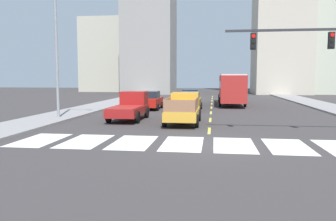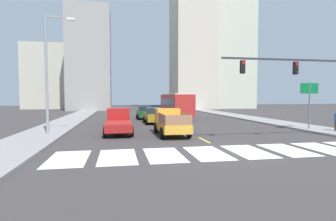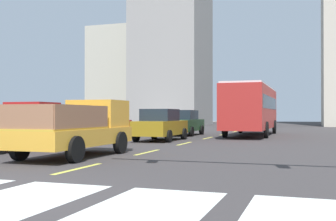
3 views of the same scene
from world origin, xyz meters
name	(u,v)px [view 3 (image 3 of 3)]	position (x,y,z in m)	size (l,w,h in m)	color
sidewalk_left	(36,135)	(-11.49, 18.00, 0.07)	(3.54, 110.00, 0.15)	gray
crosswalk_stripe_4	(14,201)	(1.15, 0.00, 0.00)	(1.81, 3.60, 0.01)	silver
crosswalk_stripe_5	(144,211)	(3.46, 0.00, 0.00)	(1.81, 3.60, 0.01)	silver
lane_dash_0	(79,169)	(0.00, 4.00, 0.00)	(0.16, 2.40, 0.01)	#D4CE4A
lane_dash_1	(147,152)	(0.00, 9.00, 0.00)	(0.16, 2.40, 0.01)	#D4CE4A
lane_dash_2	(185,143)	(0.00, 14.00, 0.00)	(0.16, 2.40, 0.01)	#D4CE4A
lane_dash_3	(208,138)	(0.00, 19.00, 0.00)	(0.16, 2.40, 0.01)	#D4CE4A
lane_dash_4	(224,134)	(0.00, 24.00, 0.00)	(0.16, 2.40, 0.01)	#D4CE4A
lane_dash_5	(235,132)	(0.00, 29.00, 0.00)	(0.16, 2.40, 0.01)	#D4CE4A
lane_dash_6	(244,129)	(0.00, 34.00, 0.00)	(0.16, 2.40, 0.01)	#D4CE4A
lane_dash_7	(251,128)	(0.00, 39.00, 0.00)	(0.16, 2.40, 0.01)	#D4CE4A
pickup_stakebed	(81,129)	(-1.74, 7.10, 0.94)	(2.18, 5.20, 1.96)	gold
pickup_dark	(14,127)	(-5.70, 8.56, 0.92)	(2.18, 5.20, 1.96)	#A31B1B
city_bus	(251,107)	(2.12, 22.89, 1.95)	(2.72, 10.80, 3.32)	#B32925
sedan_far	(102,124)	(-5.71, 16.37, 0.86)	(2.02, 4.40, 1.72)	red
sedan_mid	(161,125)	(-1.88, 15.80, 0.86)	(2.02, 4.40, 1.72)	olive
sedan_near_right	(184,123)	(-2.30, 21.69, 0.86)	(2.02, 4.40, 1.72)	#1D4E25
block_mid_left	(172,44)	(-11.72, 48.17, 10.95)	(8.93, 10.35, 21.91)	gray
block_low_left	(129,76)	(-21.73, 56.56, 7.71)	(11.98, 7.71, 15.41)	beige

